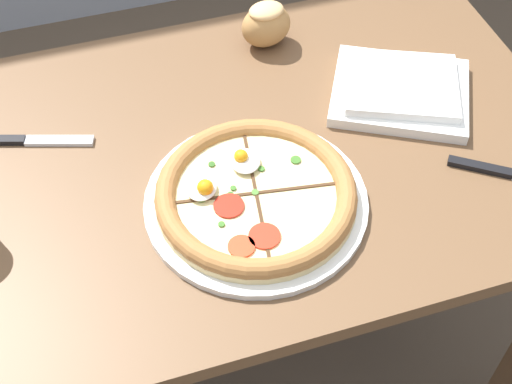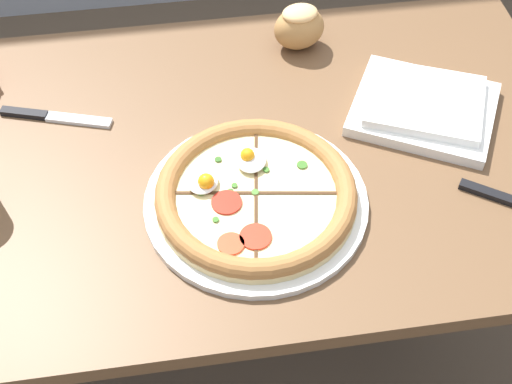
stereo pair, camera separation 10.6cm
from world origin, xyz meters
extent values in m
plane|color=brown|center=(0.00, 0.00, 0.00)|extent=(12.00, 12.00, 0.00)
cube|color=brown|center=(0.00, 0.00, 0.72)|extent=(1.16, 0.71, 0.03)
cube|color=brown|center=(0.53, 0.30, 0.35)|extent=(0.06, 0.06, 0.71)
cylinder|color=white|center=(0.02, -0.11, 0.75)|extent=(0.34, 0.34, 0.01)
cylinder|color=#E5C684|center=(0.02, -0.11, 0.76)|extent=(0.30, 0.30, 0.01)
cylinder|color=beige|center=(0.02, -0.11, 0.76)|extent=(0.25, 0.25, 0.00)
torus|color=#A36B38|center=(0.02, -0.11, 0.77)|extent=(0.30, 0.30, 0.03)
cube|color=#472D19|center=(0.01, -0.18, 0.77)|extent=(0.02, 0.13, 0.00)
cube|color=#472D19|center=(0.08, -0.12, 0.77)|extent=(0.13, 0.02, 0.00)
cube|color=#472D19|center=(0.03, -0.05, 0.77)|extent=(0.02, 0.13, 0.00)
cube|color=#472D19|center=(-0.04, -0.11, 0.77)|extent=(0.13, 0.02, 0.00)
cylinder|color=red|center=(0.01, -0.20, 0.77)|extent=(0.05, 0.05, 0.00)
cylinder|color=red|center=(-0.03, -0.20, 0.77)|extent=(0.04, 0.04, 0.00)
cylinder|color=red|center=(-0.03, -0.13, 0.77)|extent=(0.05, 0.05, 0.00)
ellipsoid|color=white|center=(-0.06, -0.09, 0.77)|extent=(0.06, 0.07, 0.01)
sphere|color=orange|center=(-0.05, -0.09, 0.78)|extent=(0.03, 0.03, 0.03)
ellipsoid|color=white|center=(0.02, -0.05, 0.77)|extent=(0.06, 0.06, 0.01)
sphere|color=orange|center=(0.02, -0.05, 0.78)|extent=(0.02, 0.02, 0.02)
cylinder|color=#2D5B1E|center=(-0.03, -0.04, 0.77)|extent=(0.01, 0.01, 0.00)
cylinder|color=#477A2D|center=(-0.06, -0.10, 0.77)|extent=(0.01, 0.01, 0.00)
cylinder|color=#386B23|center=(0.10, -0.07, 0.77)|extent=(0.02, 0.02, 0.00)
cylinder|color=#477A2D|center=(0.02, -0.11, 0.77)|extent=(0.01, 0.01, 0.00)
cylinder|color=#386B23|center=(-0.05, -0.16, 0.77)|extent=(0.01, 0.01, 0.00)
cylinder|color=#2D5B1E|center=(-0.02, -0.11, 0.77)|extent=(0.01, 0.01, 0.00)
cylinder|color=#386B23|center=(0.04, -0.07, 0.77)|extent=(0.01, 0.01, 0.00)
cylinder|color=#386B23|center=(-0.01, -0.10, 0.77)|extent=(0.01, 0.01, 0.00)
cube|color=white|center=(0.33, 0.04, 0.75)|extent=(0.29, 0.28, 0.02)
cube|color=white|center=(0.33, 0.04, 0.77)|extent=(0.24, 0.22, 0.02)
ellipsoid|color=#B27F47|center=(0.15, 0.25, 0.78)|extent=(0.10, 0.08, 0.08)
ellipsoid|color=#EAB775|center=(0.15, 0.25, 0.81)|extent=(0.07, 0.06, 0.02)
cube|color=black|center=(0.38, -0.15, 0.74)|extent=(0.09, 0.07, 0.01)
cube|color=silver|center=(-0.25, 0.11, 0.74)|extent=(0.11, 0.05, 0.01)
cube|color=black|center=(-0.34, 0.14, 0.74)|extent=(0.08, 0.04, 0.01)
camera|label=1|loc=(-0.18, -0.76, 1.58)|focal=50.00mm
camera|label=2|loc=(-0.08, -0.79, 1.58)|focal=50.00mm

